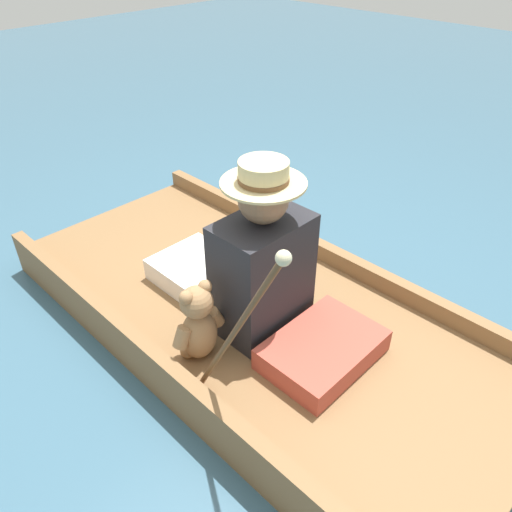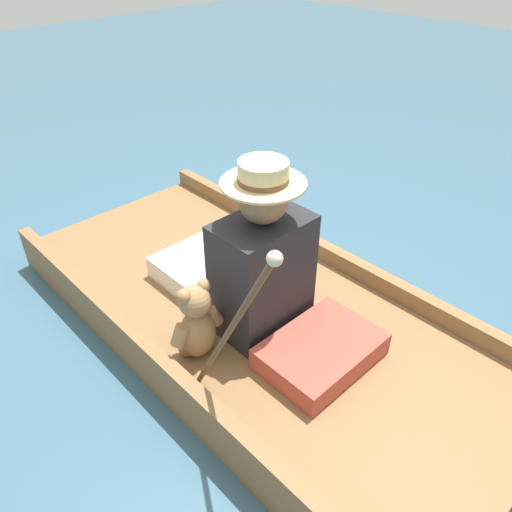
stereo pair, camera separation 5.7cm
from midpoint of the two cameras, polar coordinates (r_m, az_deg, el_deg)
name	(u,v)px [view 1 (the left image)]	position (r m, az deg, el deg)	size (l,w,h in m)	color
ground_plane	(252,328)	(2.42, -1.19, -8.26)	(16.00, 16.00, 0.00)	#385B70
punt_boat	(251,316)	(2.37, -1.21, -6.86)	(1.13, 2.49, 0.23)	brown
seat_cushion	(323,350)	(2.06, 6.83, -10.59)	(0.48, 0.34, 0.10)	#B24738
seated_person	(247,265)	(2.12, -1.76, -1.00)	(0.39, 0.80, 0.77)	white
teddy_bear	(198,324)	(2.00, -7.46, -7.70)	(0.25, 0.15, 0.36)	#9E754C
wine_glass	(265,243)	(2.61, 0.47, 1.51)	(0.11, 0.11, 0.10)	silver
walking_cane	(241,322)	(1.54, -2.75, -7.56)	(0.04, 0.43, 0.82)	brown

